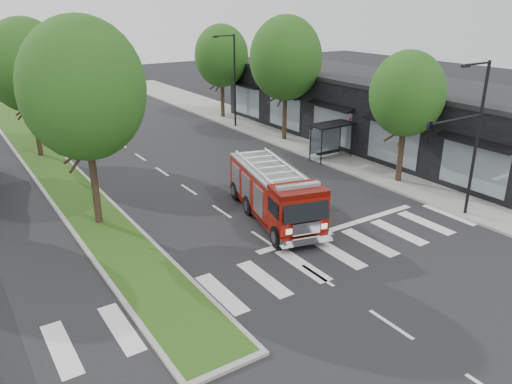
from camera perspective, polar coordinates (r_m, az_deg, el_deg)
ground at (r=23.85m, az=0.84°, el=-5.43°), size 140.00×140.00×0.00m
sidewalk_right at (r=38.42m, az=7.98°, el=4.88°), size 5.00×80.00×0.15m
median at (r=37.66m, az=-22.75°, el=3.09°), size 3.00×50.00×0.15m
storefront_row at (r=40.89m, az=12.99°, el=9.03°), size 8.00×30.00×5.00m
bus_shelter at (r=35.75m, az=8.50°, el=6.90°), size 3.20×1.60×2.61m
tree_right_near at (r=31.06m, az=16.88°, el=10.66°), size 4.40×4.40×8.05m
tree_right_mid at (r=39.64m, az=3.42°, el=15.00°), size 5.60×5.60×9.72m
tree_right_far at (r=48.07m, az=-3.96°, el=15.26°), size 5.00×5.00×8.73m
tree_median_near at (r=24.70m, az=-19.16°, el=11.02°), size 5.80×5.80×10.16m
tree_median_far at (r=38.35m, az=-24.74°, el=12.98°), size 5.60×5.60×9.72m
streetlight_right_near at (r=26.52m, az=23.02°, el=6.37°), size 4.08×0.22×8.00m
streetlight_right_far at (r=44.22m, az=-2.62°, el=13.01°), size 2.11×0.20×8.00m
fire_engine at (r=25.65m, az=2.12°, el=-0.13°), size 4.34×8.60×2.86m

